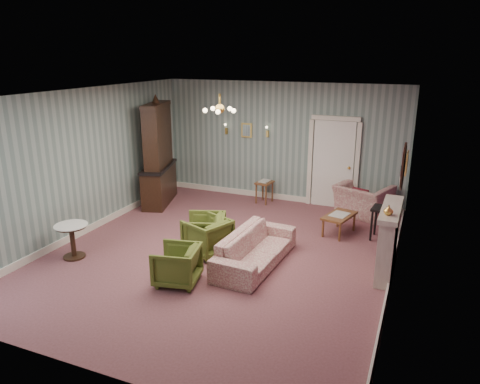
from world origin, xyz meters
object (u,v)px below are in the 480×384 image
at_px(sofa_chintz, 255,243).
at_px(fireplace, 388,240).
at_px(pedestal_table, 73,241).
at_px(olive_chair_a, 177,263).
at_px(olive_chair_c, 205,230).
at_px(olive_chair_b, 207,234).
at_px(side_table_black, 383,224).
at_px(coffee_table, 339,224).
at_px(dresser, 158,151).
at_px(wingback_chair, 363,195).

xyz_separation_m(sofa_chintz, fireplace, (2.14, 0.56, 0.18)).
bearing_deg(pedestal_table, olive_chair_a, -2.58).
height_order(olive_chair_c, pedestal_table, olive_chair_c).
distance_m(olive_chair_b, side_table_black, 3.46).
bearing_deg(coffee_table, olive_chair_a, -123.15).
distance_m(sofa_chintz, coffee_table, 2.24).
bearing_deg(sofa_chintz, pedestal_table, 111.30).
relative_size(olive_chair_c, fireplace, 0.52).
height_order(olive_chair_a, coffee_table, olive_chair_a).
xyz_separation_m(dresser, coffee_table, (4.46, -0.32, -1.08)).
relative_size(sofa_chintz, wingback_chair, 1.83).
bearing_deg(olive_chair_c, side_table_black, 99.55).
relative_size(olive_chair_a, fireplace, 0.49).
bearing_deg(wingback_chair, olive_chair_a, 82.86).
height_order(olive_chair_c, wingback_chair, wingback_chair).
bearing_deg(side_table_black, fireplace, -81.59).
relative_size(olive_chair_b, side_table_black, 1.11).
relative_size(olive_chair_c, pedestal_table, 1.15).
height_order(olive_chair_c, sofa_chintz, sofa_chintz).
bearing_deg(sofa_chintz, coffee_table, -25.78).
bearing_deg(sofa_chintz, olive_chair_b, 88.20).
xyz_separation_m(olive_chair_b, side_table_black, (2.90, 1.89, -0.04)).
xyz_separation_m(olive_chair_c, dresser, (-2.27, 2.01, 0.92)).
xyz_separation_m(olive_chair_c, pedestal_table, (-2.02, -1.27, -0.05)).
height_order(olive_chair_a, wingback_chair, wingback_chair).
relative_size(olive_chair_a, pedestal_table, 1.08).
height_order(olive_chair_a, dresser, dresser).
xyz_separation_m(sofa_chintz, coffee_table, (1.08, 1.95, -0.19)).
height_order(sofa_chintz, fireplace, fireplace).
bearing_deg(dresser, pedestal_table, -102.77).
relative_size(olive_chair_b, olive_chair_c, 1.00).
distance_m(olive_chair_b, dresser, 3.37).
bearing_deg(olive_chair_a, fireplace, 106.95).
bearing_deg(dresser, fireplace, -34.41).
bearing_deg(sofa_chintz, olive_chair_c, 80.13).
relative_size(coffee_table, pedestal_table, 1.28).
height_order(olive_chair_c, side_table_black, olive_chair_c).
distance_m(olive_chair_c, wingback_chair, 3.88).
bearing_deg(olive_chair_b, pedestal_table, -41.58).
bearing_deg(dresser, coffee_table, -21.30).
relative_size(sofa_chintz, side_table_black, 3.07).
height_order(olive_chair_a, fireplace, fireplace).
bearing_deg(olive_chair_a, dresser, -155.79).
relative_size(fireplace, coffee_table, 1.71).
distance_m(dresser, coffee_table, 4.60).
distance_m(olive_chair_c, pedestal_table, 2.39).
bearing_deg(olive_chair_a, olive_chair_b, 170.93).
relative_size(olive_chair_a, wingback_chair, 0.62).
xyz_separation_m(coffee_table, side_table_black, (0.84, 0.03, 0.12)).
height_order(olive_chair_b, wingback_chair, wingback_chair).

